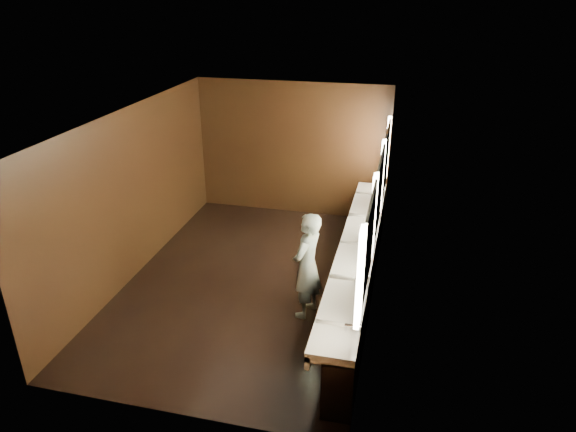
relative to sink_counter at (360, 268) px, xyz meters
name	(u,v)px	position (x,y,z in m)	size (l,w,h in m)	color
floor	(252,281)	(-1.79, 0.00, -0.50)	(6.00, 6.00, 0.00)	black
ceiling	(246,116)	(-1.79, 0.00, 2.30)	(4.00, 6.00, 0.02)	#2D2D2B
wall_back	(292,149)	(-1.79, 3.00, 0.90)	(4.00, 0.02, 2.80)	black
wall_front	(164,313)	(-1.79, -3.00, 0.90)	(4.00, 0.02, 2.80)	black
wall_left	(133,193)	(-3.79, 0.00, 0.90)	(0.02, 6.00, 2.80)	black
wall_right	(378,216)	(0.21, 0.00, 0.90)	(0.02, 6.00, 2.80)	black
sink_counter	(360,268)	(0.00, 0.00, 0.00)	(0.55, 5.40, 1.01)	black
mirror_band	(378,194)	(0.19, 0.00, 1.25)	(0.06, 5.03, 1.15)	#FEF1C9
person	(307,266)	(-0.72, -0.68, 0.32)	(0.60, 0.39, 1.64)	#80AAC0
trash_bin	(334,324)	(-0.22, -1.26, -0.21)	(0.37, 0.37, 0.58)	black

